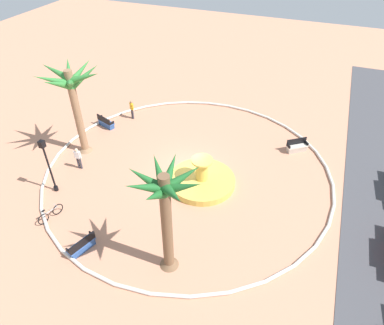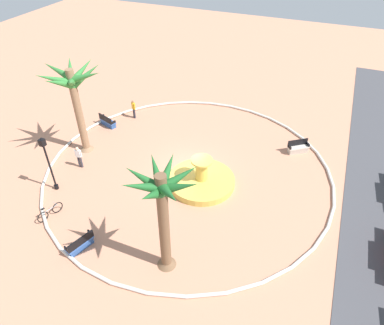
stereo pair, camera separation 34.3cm
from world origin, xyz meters
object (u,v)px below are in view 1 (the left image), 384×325
palm_tree_by_curb (165,201)px  bicycle_red_frame (51,214)px  fountain (202,180)px  person_cyclist_photo (132,109)px  palm_tree_near_fountain (72,91)px  bench_west (82,246)px  bench_north (297,147)px  person_cyclist_helmet (78,157)px  lamppost (47,162)px  bench_east (106,123)px

palm_tree_by_curb → bicycle_red_frame: bearing=-93.0°
fountain → person_cyclist_photo: fountain is taller
bicycle_red_frame → palm_tree_near_fountain: bearing=-161.4°
bicycle_red_frame → person_cyclist_photo: (-12.14, -1.22, 0.56)m
fountain → palm_tree_near_fountain: palm_tree_near_fountain is taller
bench_west → fountain: bearing=151.4°
bench_north → person_cyclist_photo: size_ratio=0.94×
palm_tree_by_curb → person_cyclist_helmet: (-5.09, -9.24, -3.68)m
lamppost → bicycle_red_frame: lamppost is taller
palm_tree_by_curb → bench_north: palm_tree_by_curb is taller
bench_east → bench_north: (-2.27, 15.29, 0.00)m
fountain → bench_north: 8.15m
palm_tree_by_curb → bicycle_red_frame: (-0.41, -7.94, -4.25)m
fountain → bench_west: size_ratio=2.67×
palm_tree_near_fountain → person_cyclist_helmet: 4.56m
person_cyclist_photo → palm_tree_near_fountain: bearing=-10.4°
bench_east → bench_west: 12.82m
bench_west → person_cyclist_helmet: (-5.98, -4.44, 0.61)m
fountain → palm_tree_by_curb: size_ratio=0.70×
person_cyclist_helmet → bench_east: bearing=-166.4°
bench_east → bicycle_red_frame: bearing=14.5°
bench_north → person_cyclist_photo: (0.27, -13.90, 0.60)m
bicycle_red_frame → bench_east: bearing=-165.5°
bicycle_red_frame → bench_north: bearing=134.4°
lamppost → bench_east: bearing=-171.2°
palm_tree_near_fountain → person_cyclist_photo: 6.88m
palm_tree_near_fountain → lamppost: bearing=10.7°
lamppost → palm_tree_near_fountain: bearing=-169.3°
palm_tree_near_fountain → person_cyclist_helmet: size_ratio=3.91×
palm_tree_by_curb → person_cyclist_photo: bearing=-143.9°
palm_tree_near_fountain → bench_east: (-3.49, -0.39, -4.61)m
bench_north → palm_tree_by_curb: bearing=-20.2°
bench_east → bench_west: (11.45, 5.77, 0.00)m
bench_west → person_cyclist_helmet: person_cyclist_helmet is taller
fountain → person_cyclist_photo: (-5.86, -8.51, 0.65)m
bench_east → person_cyclist_photo: 2.51m
bench_west → person_cyclist_helmet: size_ratio=0.98×
bench_north → bicycle_red_frame: (12.41, -12.67, 0.04)m
palm_tree_near_fountain → fountain: bearing=87.8°
bench_west → bench_north: same height
bench_north → person_cyclist_helmet: bearing=-61.0°
bench_west → palm_tree_by_curb: bearing=100.5°
palm_tree_near_fountain → lamppost: palm_tree_near_fountain is taller
palm_tree_by_curb → lamppost: palm_tree_by_curb is taller
fountain → bench_west: bearing=-28.6°
fountain → bench_east: fountain is taller
palm_tree_near_fountain → palm_tree_by_curb: (7.06, 10.17, -0.32)m
fountain → person_cyclist_helmet: size_ratio=2.62×
palm_tree_by_curb → bicycle_red_frame: size_ratio=3.81×
bench_west → lamppost: bearing=-127.4°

